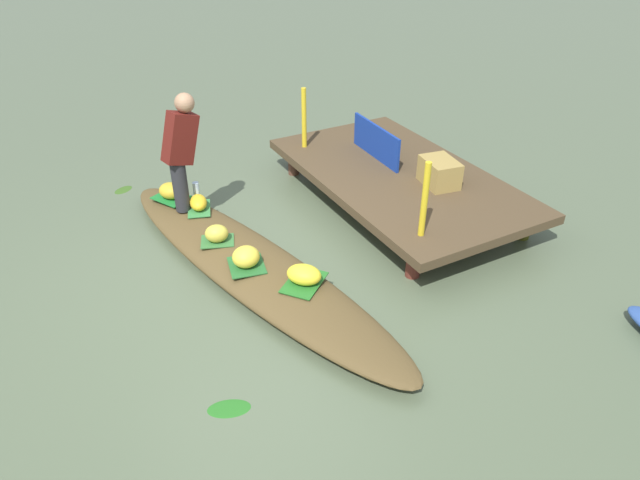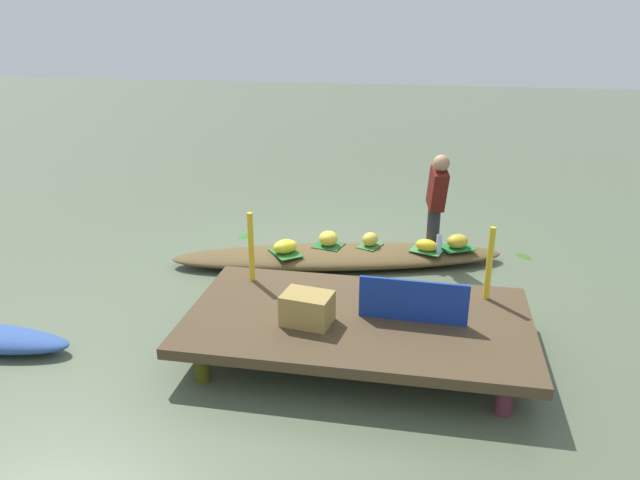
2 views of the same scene
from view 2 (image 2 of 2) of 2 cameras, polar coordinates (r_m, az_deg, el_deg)
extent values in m
plane|color=#536046|center=(7.80, 1.69, -2.27)|extent=(40.00, 40.00, 0.00)
cube|color=#4B3A26|center=(5.74, 3.58, -7.58)|extent=(3.20, 1.80, 0.10)
cylinder|color=brown|center=(6.48, 15.74, -6.80)|extent=(0.14, 0.14, 0.28)
cylinder|color=#5E281F|center=(6.70, -6.64, -5.15)|extent=(0.14, 0.14, 0.28)
cylinder|color=#5B2633|center=(5.25, 16.94, -14.03)|extent=(0.14, 0.14, 0.28)
cylinder|color=#444511|center=(5.52, -11.03, -11.56)|extent=(0.14, 0.14, 0.28)
ellipsoid|color=brown|center=(7.76, 1.70, -1.55)|extent=(4.28, 1.74, 0.21)
cube|color=#356E34|center=(7.84, 4.71, -0.52)|extent=(0.35, 0.39, 0.01)
ellipsoid|color=gold|center=(7.81, 4.73, 0.07)|extent=(0.27, 0.29, 0.18)
cube|color=#1C762F|center=(7.94, 12.76, -0.69)|extent=(0.49, 0.45, 0.01)
ellipsoid|color=gold|center=(7.91, 12.81, -0.11)|extent=(0.36, 0.35, 0.18)
cube|color=#246923|center=(7.60, -3.27, -1.20)|extent=(0.50, 0.53, 0.01)
ellipsoid|color=yellow|center=(7.57, -3.29, -0.61)|extent=(0.38, 0.38, 0.17)
cube|color=#367F3F|center=(7.76, 9.95, -1.01)|extent=(0.44, 0.35, 0.01)
ellipsoid|color=gold|center=(7.73, 9.98, -0.49)|extent=(0.31, 0.24, 0.15)
cube|color=#25622B|center=(7.82, 0.79, -0.51)|extent=(0.42, 0.39, 0.01)
ellipsoid|color=yellow|center=(7.78, 0.79, 0.15)|extent=(0.26, 0.27, 0.19)
cylinder|color=#28282D|center=(7.81, 10.60, 1.21)|extent=(0.16, 0.16, 0.55)
cube|color=#551712|center=(7.58, 10.98, 4.75)|extent=(0.27, 0.44, 0.58)
sphere|color=#9E7556|center=(7.40, 11.34, 7.10)|extent=(0.20, 0.20, 0.20)
cylinder|color=silver|center=(7.69, 11.13, -0.37)|extent=(0.07, 0.07, 0.24)
cube|color=navy|center=(5.60, 8.75, -5.69)|extent=(0.99, 0.07, 0.40)
cylinder|color=gold|center=(6.11, 15.63, -2.15)|extent=(0.06, 0.06, 0.75)
cylinder|color=gold|center=(6.33, -6.49, -0.66)|extent=(0.06, 0.06, 0.75)
cube|color=#A18443|center=(5.53, -1.21, -6.45)|extent=(0.49, 0.39, 0.29)
ellipsoid|color=#256C20|center=(8.83, -6.96, 0.42)|extent=(0.27, 0.36, 0.01)
ellipsoid|color=#375C1E|center=(8.47, 18.61, -1.47)|extent=(0.27, 0.29, 0.01)
camera|label=1|loc=(10.16, -22.65, 20.31)|focal=32.03mm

